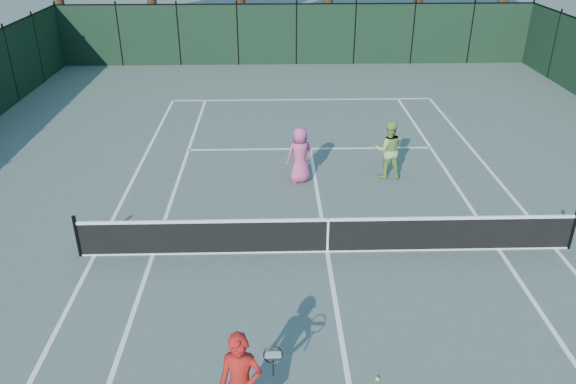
{
  "coord_description": "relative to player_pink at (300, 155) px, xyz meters",
  "views": [
    {
      "loc": [
        -1.24,
        -11.21,
        7.28
      ],
      "look_at": [
        -0.9,
        1.0,
        1.1
      ],
      "focal_mm": 35.0,
      "sensor_mm": 36.0,
      "label": 1
    }
  ],
  "objects": [
    {
      "name": "sideline_singles_right",
      "position": [
        4.59,
        -3.88,
        -0.84
      ],
      "size": [
        0.1,
        23.77,
        0.01
      ],
      "primitive_type": "cube",
      "color": "white",
      "rests_on": "ground"
    },
    {
      "name": "player_pink",
      "position": [
        0.0,
        0.0,
        0.0
      ],
      "size": [
        0.97,
        0.8,
        1.69
      ],
      "rotation": [
        0.0,
        0.0,
        3.51
      ],
      "color": "#D04985",
      "rests_on": "ground"
    },
    {
      "name": "tennis_net",
      "position": [
        0.47,
        -3.88,
        -0.37
      ],
      "size": [
        11.69,
        0.09,
        1.06
      ],
      "color": "black",
      "rests_on": "ground"
    },
    {
      "name": "service_line_far",
      "position": [
        0.47,
        2.52,
        -0.84
      ],
      "size": [
        8.23,
        0.1,
        0.01
      ],
      "primitive_type": "cube",
      "color": "white",
      "rests_on": "ground"
    },
    {
      "name": "sideline_doubles_right",
      "position": [
        5.96,
        -3.88,
        -0.84
      ],
      "size": [
        0.1,
        23.77,
        0.01
      ],
      "primitive_type": "cube",
      "color": "white",
      "rests_on": "ground"
    },
    {
      "name": "ground",
      "position": [
        0.47,
        -3.88,
        -0.85
      ],
      "size": [
        90.0,
        90.0,
        0.0
      ],
      "primitive_type": "plane",
      "color": "#49584E",
      "rests_on": "ground"
    },
    {
      "name": "baseline_far",
      "position": [
        0.47,
        8.0,
        -0.84
      ],
      "size": [
        10.97,
        0.1,
        0.01
      ],
      "primitive_type": "cube",
      "color": "white",
      "rests_on": "ground"
    },
    {
      "name": "sideline_doubles_left",
      "position": [
        -5.01,
        -3.88,
        -0.84
      ],
      "size": [
        0.1,
        23.77,
        0.01
      ],
      "primitive_type": "cube",
      "color": "white",
      "rests_on": "ground"
    },
    {
      "name": "center_service_line",
      "position": [
        0.47,
        -3.88,
        -0.84
      ],
      "size": [
        0.1,
        12.8,
        0.01
      ],
      "primitive_type": "cube",
      "color": "white",
      "rests_on": "ground"
    },
    {
      "name": "sideline_singles_left",
      "position": [
        -3.64,
        -3.88,
        -0.84
      ],
      "size": [
        0.1,
        23.77,
        0.01
      ],
      "primitive_type": "cube",
      "color": "white",
      "rests_on": "ground"
    },
    {
      "name": "loose_ball_midcourt",
      "position": [
        0.97,
        -7.97,
        -0.81
      ],
      "size": [
        0.07,
        0.07,
        0.07
      ],
      "primitive_type": "sphere",
      "color": "yellow",
      "rests_on": "ground"
    },
    {
      "name": "fence_far",
      "position": [
        0.47,
        14.12,
        0.65
      ],
      "size": [
        24.0,
        0.05,
        3.0
      ],
      "primitive_type": "cube",
      "color": "black",
      "rests_on": "ground"
    },
    {
      "name": "player_green",
      "position": [
        2.64,
        0.24,
        0.04
      ],
      "size": [
        0.87,
        0.69,
        1.78
      ],
      "rotation": [
        0.0,
        0.0,
        3.13
      ],
      "color": "#90BB5D",
      "rests_on": "ground"
    }
  ]
}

